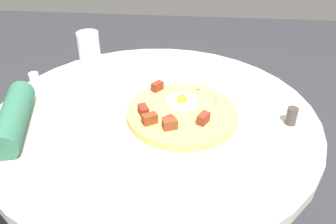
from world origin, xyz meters
The scene contains 10 objects.
dining_table centered at (0.00, 0.00, 0.58)m, with size 0.87×0.87×0.76m.
pizza_plate centered at (-0.02, -0.08, 0.77)m, with size 0.32×0.32×0.01m, color silver.
breakfast_pizza centered at (-0.02, -0.07, 0.78)m, with size 0.29×0.29×0.05m.
bread_plate centered at (0.24, -0.08, 0.76)m, with size 0.16×0.16×0.01m, color white.
napkin centered at (0.09, 0.19, 0.76)m, with size 0.17×0.14×0.00m, color white.
fork centered at (0.10, 0.20, 0.77)m, with size 0.18×0.01×0.01m, color silver.
knife centered at (0.07, 0.18, 0.77)m, with size 0.18×0.01×0.01m, color silver.
water_glass centered at (0.24, 0.23, 0.83)m, with size 0.07×0.07×0.13m, color silver.
salt_shaker centered at (0.11, 0.37, 0.78)m, with size 0.03×0.03×0.05m, color white.
pepper_shaker centered at (-0.01, -0.35, 0.78)m, with size 0.03×0.03×0.05m, color #3F3833.
Camera 1 is at (-0.82, -0.11, 1.32)m, focal length 39.85 mm.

